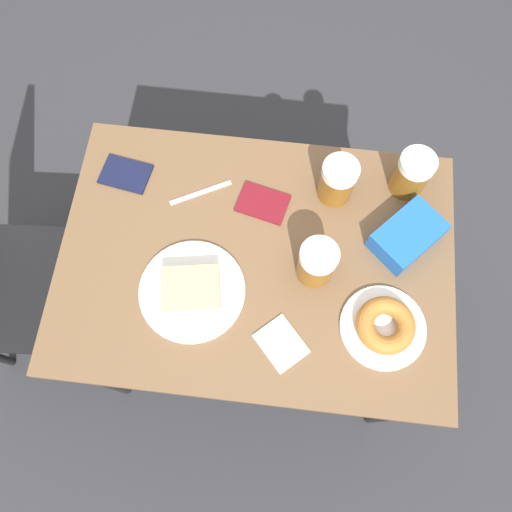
{
  "coord_description": "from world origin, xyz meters",
  "views": [
    {
      "loc": [
        -0.41,
        -0.05,
        1.91
      ],
      "look_at": [
        0.0,
        0.0,
        0.77
      ],
      "focal_mm": 35.0,
      "sensor_mm": 36.0,
      "label": 1
    }
  ],
  "objects_px": {
    "beer_mug_left": "(412,174)",
    "passport_near_edge": "(126,174)",
    "plate_with_cake": "(192,290)",
    "beer_mug_right": "(317,263)",
    "blue_pouch": "(407,236)",
    "beer_mug_center": "(338,181)",
    "fork": "(201,193)",
    "passport_far_edge": "(261,203)",
    "plate_with_donut": "(385,326)",
    "napkin_folded": "(281,344)"
  },
  "relations": [
    {
      "from": "blue_pouch",
      "to": "beer_mug_center",
      "type": "bearing_deg",
      "value": 58.09
    },
    {
      "from": "plate_with_donut",
      "to": "beer_mug_right",
      "type": "relative_size",
      "value": 1.61
    },
    {
      "from": "plate_with_donut",
      "to": "blue_pouch",
      "type": "height_order",
      "value": "blue_pouch"
    },
    {
      "from": "plate_with_cake",
      "to": "beer_mug_left",
      "type": "relative_size",
      "value": 2.04
    },
    {
      "from": "passport_near_edge",
      "to": "plate_with_cake",
      "type": "bearing_deg",
      "value": -142.8
    },
    {
      "from": "blue_pouch",
      "to": "napkin_folded",
      "type": "bearing_deg",
      "value": 136.28
    },
    {
      "from": "beer_mug_right",
      "to": "blue_pouch",
      "type": "xyz_separation_m",
      "value": [
        0.11,
        -0.22,
        -0.03
      ]
    },
    {
      "from": "beer_mug_left",
      "to": "blue_pouch",
      "type": "bearing_deg",
      "value": 179.96
    },
    {
      "from": "plate_with_cake",
      "to": "beer_mug_right",
      "type": "distance_m",
      "value": 0.3
    },
    {
      "from": "plate_with_cake",
      "to": "beer_mug_right",
      "type": "xyz_separation_m",
      "value": [
        0.09,
        -0.29,
        0.05
      ]
    },
    {
      "from": "plate_with_donut",
      "to": "beer_mug_left",
      "type": "height_order",
      "value": "beer_mug_left"
    },
    {
      "from": "plate_with_donut",
      "to": "passport_near_edge",
      "type": "xyz_separation_m",
      "value": [
        0.33,
        0.68,
        -0.02
      ]
    },
    {
      "from": "beer_mug_left",
      "to": "passport_near_edge",
      "type": "height_order",
      "value": "beer_mug_left"
    },
    {
      "from": "plate_with_donut",
      "to": "passport_near_edge",
      "type": "relative_size",
      "value": 1.46
    },
    {
      "from": "beer_mug_right",
      "to": "blue_pouch",
      "type": "relative_size",
      "value": 0.63
    },
    {
      "from": "plate_with_cake",
      "to": "plate_with_donut",
      "type": "xyz_separation_m",
      "value": [
        -0.04,
        -0.46,
        0.01
      ]
    },
    {
      "from": "napkin_folded",
      "to": "blue_pouch",
      "type": "distance_m",
      "value": 0.41
    },
    {
      "from": "napkin_folded",
      "to": "blue_pouch",
      "type": "bearing_deg",
      "value": -43.72
    },
    {
      "from": "plate_with_cake",
      "to": "beer_mug_right",
      "type": "relative_size",
      "value": 2.04
    },
    {
      "from": "napkin_folded",
      "to": "fork",
      "type": "height_order",
      "value": "same"
    },
    {
      "from": "beer_mug_left",
      "to": "beer_mug_center",
      "type": "distance_m",
      "value": 0.19
    },
    {
      "from": "beer_mug_right",
      "to": "napkin_folded",
      "type": "bearing_deg",
      "value": 161.51
    },
    {
      "from": "beer_mug_right",
      "to": "beer_mug_center",
      "type": "bearing_deg",
      "value": -9.09
    },
    {
      "from": "fork",
      "to": "passport_far_edge",
      "type": "height_order",
      "value": "passport_far_edge"
    },
    {
      "from": "beer_mug_right",
      "to": "blue_pouch",
      "type": "distance_m",
      "value": 0.24
    },
    {
      "from": "beer_mug_right",
      "to": "napkin_folded",
      "type": "distance_m",
      "value": 0.21
    },
    {
      "from": "beer_mug_center",
      "to": "passport_far_edge",
      "type": "distance_m",
      "value": 0.2
    },
    {
      "from": "beer_mug_left",
      "to": "passport_far_edge",
      "type": "relative_size",
      "value": 0.88
    },
    {
      "from": "fork",
      "to": "passport_far_edge",
      "type": "relative_size",
      "value": 1.07
    },
    {
      "from": "plate_with_cake",
      "to": "passport_far_edge",
      "type": "xyz_separation_m",
      "value": [
        0.25,
        -0.14,
        -0.01
      ]
    },
    {
      "from": "napkin_folded",
      "to": "blue_pouch",
      "type": "relative_size",
      "value": 0.71
    },
    {
      "from": "fork",
      "to": "passport_near_edge",
      "type": "bearing_deg",
      "value": 81.43
    },
    {
      "from": "passport_near_edge",
      "to": "blue_pouch",
      "type": "bearing_deg",
      "value": -98.06
    },
    {
      "from": "plate_with_donut",
      "to": "passport_near_edge",
      "type": "height_order",
      "value": "plate_with_donut"
    },
    {
      "from": "passport_far_edge",
      "to": "blue_pouch",
      "type": "bearing_deg",
      "value": -99.42
    },
    {
      "from": "plate_with_donut",
      "to": "napkin_folded",
      "type": "height_order",
      "value": "plate_with_donut"
    },
    {
      "from": "plate_with_cake",
      "to": "passport_near_edge",
      "type": "distance_m",
      "value": 0.37
    },
    {
      "from": "plate_with_cake",
      "to": "beer_mug_center",
      "type": "relative_size",
      "value": 2.04
    },
    {
      "from": "napkin_folded",
      "to": "passport_far_edge",
      "type": "distance_m",
      "value": 0.36
    },
    {
      "from": "passport_near_edge",
      "to": "passport_far_edge",
      "type": "xyz_separation_m",
      "value": [
        -0.04,
        -0.36,
        0.0
      ]
    },
    {
      "from": "passport_near_edge",
      "to": "passport_far_edge",
      "type": "relative_size",
      "value": 0.97
    },
    {
      "from": "plate_with_donut",
      "to": "passport_far_edge",
      "type": "height_order",
      "value": "plate_with_donut"
    },
    {
      "from": "beer_mug_right",
      "to": "passport_far_edge",
      "type": "height_order",
      "value": "beer_mug_right"
    },
    {
      "from": "plate_with_donut",
      "to": "blue_pouch",
      "type": "bearing_deg",
      "value": -11.67
    },
    {
      "from": "beer_mug_right",
      "to": "napkin_folded",
      "type": "xyz_separation_m",
      "value": [
        -0.19,
        0.06,
        -0.06
      ]
    },
    {
      "from": "plate_with_donut",
      "to": "fork",
      "type": "distance_m",
      "value": 0.56
    },
    {
      "from": "plate_with_cake",
      "to": "beer_mug_right",
      "type": "height_order",
      "value": "beer_mug_right"
    },
    {
      "from": "passport_near_edge",
      "to": "beer_mug_left",
      "type": "bearing_deg",
      "value": -85.93
    },
    {
      "from": "fork",
      "to": "plate_with_donut",
      "type": "bearing_deg",
      "value": -122.19
    },
    {
      "from": "beer_mug_center",
      "to": "beer_mug_right",
      "type": "relative_size",
      "value": 1.0
    }
  ]
}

